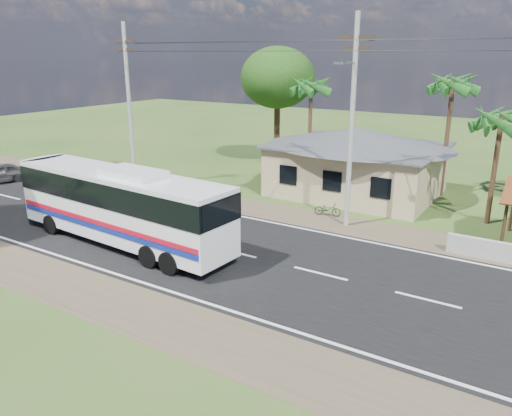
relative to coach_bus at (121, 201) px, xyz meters
The scene contains 10 objects.
ground 6.02m from the coach_bus, 20.76° to the left, with size 120.00×120.00×0.00m, color #2A4819.
road 6.01m from the coach_bus, 20.76° to the left, with size 120.00×16.00×0.03m.
house 16.22m from the coach_bus, 67.44° to the left, with size 12.40×10.00×5.00m.
utility_poles 12.10m from the coach_bus, 47.02° to the left, with size 32.80×2.22×11.00m.
palm_near 19.93m from the coach_bus, 41.40° to the left, with size 2.80×2.80×6.70m.
palm_mid 21.34m from the coach_bus, 57.30° to the left, with size 2.80×2.80×8.20m.
palm_far 18.56m from the coach_bus, 86.12° to the left, with size 2.80×2.80×7.70m.
tree_behind_house 20.75m from the coach_bus, 97.92° to the left, with size 6.00×6.00×9.61m.
coach_bus is the anchor object (origin of this frame).
motorcycle 11.73m from the coach_bus, 54.90° to the left, with size 0.53×1.53×0.80m, color black.
Camera 1 is at (12.56, -18.03, 9.06)m, focal length 35.00 mm.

